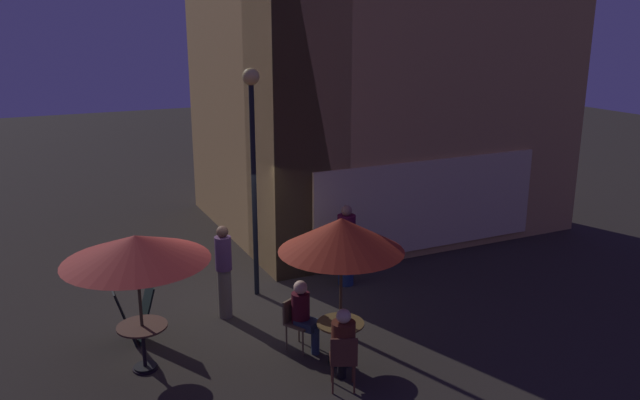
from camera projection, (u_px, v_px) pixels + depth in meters
ground_plane at (238, 312)px, 12.22m from camera, size 60.00×60.00×0.00m
cafe_building at (351, 64)px, 15.30m from camera, size 8.45×6.70×8.71m
street_lamp_near_corner at (253, 142)px, 12.22m from camera, size 0.33×0.33×4.51m
menu_sandwich_board at (134, 313)px, 11.01m from camera, size 0.68×0.56×1.00m
cafe_table_0 at (340, 333)px, 10.29m from camera, size 0.76×0.76×0.71m
cafe_table_1 at (143, 336)px, 10.08m from camera, size 0.79×0.79×0.76m
patio_umbrella_0 at (341, 235)px, 9.85m from camera, size 1.96×1.96×2.45m
patio_umbrella_1 at (136, 249)px, 9.69m from camera, size 2.24×2.24×2.24m
cafe_chair_0 at (297, 318)px, 10.79m from camera, size 0.59×0.59×0.87m
cafe_chair_1 at (344, 357)px, 9.48m from camera, size 0.53×0.53×0.91m
patron_seated_0 at (303, 311)px, 10.66m from camera, size 0.44×0.51×1.23m
patron_seated_1 at (343, 342)px, 9.56m from camera, size 0.48×0.55×1.29m
patron_standing_2 at (224, 271)px, 11.81m from camera, size 0.30×0.30×1.78m
patron_standing_3 at (346, 245)px, 13.30m from camera, size 0.38×0.38×1.73m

